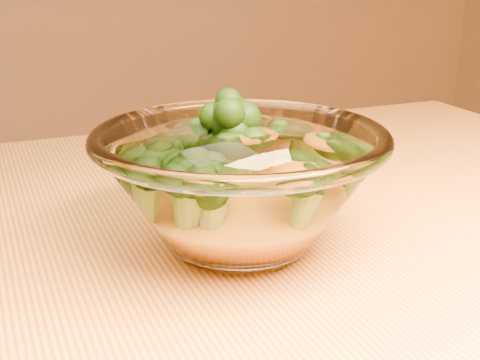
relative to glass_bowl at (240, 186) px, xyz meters
name	(u,v)px	position (x,y,z in m)	size (l,w,h in m)	color
glass_bowl	(240,186)	(0.00, 0.00, 0.00)	(0.22, 0.22, 0.10)	white
cheese_sauce	(240,212)	(0.00, 0.00, -0.02)	(0.13, 0.13, 0.04)	gold
broccoli_heap	(233,161)	(0.00, 0.01, 0.02)	(0.16, 0.15, 0.09)	black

